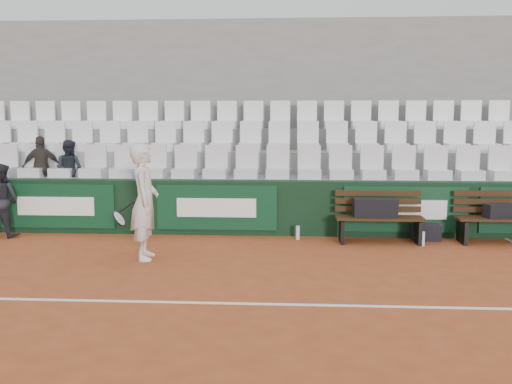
% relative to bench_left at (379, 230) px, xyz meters
% --- Properties ---
extents(ground, '(80.00, 80.00, 0.00)m').
position_rel_bench_left_xyz_m(ground, '(-2.69, -3.42, -0.23)').
color(ground, '#A44A25').
rests_on(ground, ground).
extents(court_baseline, '(18.00, 0.06, 0.01)m').
position_rel_bench_left_xyz_m(court_baseline, '(-2.69, -3.42, -0.22)').
color(court_baseline, white).
rests_on(court_baseline, ground).
extents(back_barrier, '(18.00, 0.34, 1.00)m').
position_rel_bench_left_xyz_m(back_barrier, '(-2.62, 0.58, 0.28)').
color(back_barrier, black).
rests_on(back_barrier, ground).
extents(grandstand_tier_front, '(18.00, 0.95, 1.00)m').
position_rel_bench_left_xyz_m(grandstand_tier_front, '(-2.69, 1.21, 0.28)').
color(grandstand_tier_front, gray).
rests_on(grandstand_tier_front, ground).
extents(grandstand_tier_mid, '(18.00, 0.95, 1.45)m').
position_rel_bench_left_xyz_m(grandstand_tier_mid, '(-2.69, 2.16, 0.50)').
color(grandstand_tier_mid, '#999996').
rests_on(grandstand_tier_mid, ground).
extents(grandstand_tier_back, '(18.00, 0.95, 1.90)m').
position_rel_bench_left_xyz_m(grandstand_tier_back, '(-2.69, 3.11, 0.72)').
color(grandstand_tier_back, gray).
rests_on(grandstand_tier_back, ground).
extents(grandstand_rear_wall, '(18.00, 0.30, 4.40)m').
position_rel_bench_left_xyz_m(grandstand_rear_wall, '(-2.69, 3.73, 1.98)').
color(grandstand_rear_wall, gray).
rests_on(grandstand_rear_wall, ground).
extents(seat_row_front, '(11.90, 0.44, 0.63)m').
position_rel_bench_left_xyz_m(seat_row_front, '(-2.69, 1.03, 1.09)').
color(seat_row_front, silver).
rests_on(seat_row_front, grandstand_tier_front).
extents(seat_row_mid, '(11.90, 0.44, 0.63)m').
position_rel_bench_left_xyz_m(seat_row_mid, '(-2.69, 1.98, 1.54)').
color(seat_row_mid, white).
rests_on(seat_row_mid, grandstand_tier_mid).
extents(seat_row_back, '(11.90, 0.44, 0.63)m').
position_rel_bench_left_xyz_m(seat_row_back, '(-2.69, 2.93, 1.99)').
color(seat_row_back, white).
rests_on(seat_row_back, grandstand_tier_back).
extents(bench_left, '(1.50, 0.56, 0.45)m').
position_rel_bench_left_xyz_m(bench_left, '(0.00, 0.00, 0.00)').
color(bench_left, '#372210').
rests_on(bench_left, ground).
extents(bench_right, '(1.50, 0.56, 0.45)m').
position_rel_bench_left_xyz_m(bench_right, '(2.07, 0.06, 0.00)').
color(bench_right, '#381F10').
rests_on(bench_right, ground).
extents(sports_bag_left, '(0.74, 0.33, 0.32)m').
position_rel_bench_left_xyz_m(sports_bag_left, '(-0.07, 0.02, 0.38)').
color(sports_bag_left, black).
rests_on(sports_bag_left, bench_left).
extents(sports_bag_right, '(0.54, 0.35, 0.23)m').
position_rel_bench_left_xyz_m(sports_bag_right, '(2.04, 0.07, 0.34)').
color(sports_bag_right, black).
rests_on(sports_bag_right, bench_right).
extents(sports_bag_ground, '(0.48, 0.30, 0.29)m').
position_rel_bench_left_xyz_m(sports_bag_ground, '(0.85, 0.24, -0.08)').
color(sports_bag_ground, black).
rests_on(sports_bag_ground, ground).
extents(water_bottle_near, '(0.07, 0.07, 0.25)m').
position_rel_bench_left_xyz_m(water_bottle_near, '(-1.40, 0.15, -0.10)').
color(water_bottle_near, silver).
rests_on(water_bottle_near, ground).
extents(water_bottle_far, '(0.07, 0.07, 0.24)m').
position_rel_bench_left_xyz_m(water_bottle_far, '(0.70, -0.21, -0.11)').
color(water_bottle_far, silver).
rests_on(water_bottle_far, ground).
extents(tennis_player, '(0.75, 0.70, 1.77)m').
position_rel_bench_left_xyz_m(tennis_player, '(-3.76, -1.36, 0.66)').
color(tennis_player, silver).
rests_on(tennis_player, ground).
extents(ball_kid, '(0.73, 0.61, 1.33)m').
position_rel_bench_left_xyz_m(ball_kid, '(-6.77, 0.09, 0.44)').
color(ball_kid, black).
rests_on(ball_kid, ground).
extents(spectator_b, '(0.79, 0.54, 1.25)m').
position_rel_bench_left_xyz_m(spectator_b, '(-6.43, 1.08, 1.40)').
color(spectator_b, '#332F29').
rests_on(spectator_b, grandstand_tier_front).
extents(spectator_c, '(0.65, 0.55, 1.17)m').
position_rel_bench_left_xyz_m(spectator_c, '(-5.88, 1.08, 1.36)').
color(spectator_c, '#1C222B').
rests_on(spectator_c, grandstand_tier_front).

